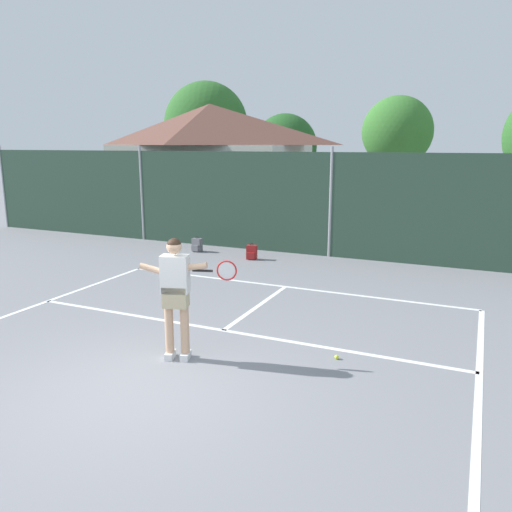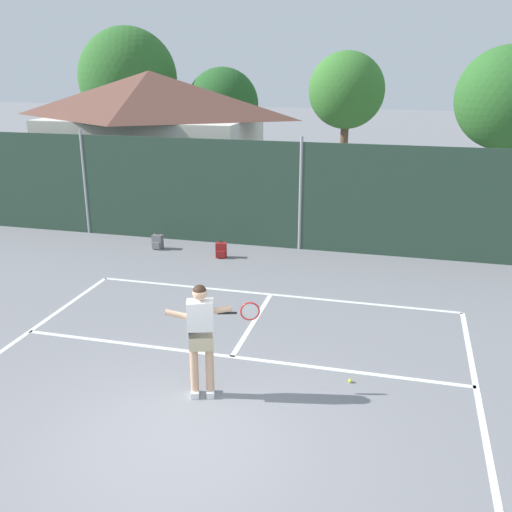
% 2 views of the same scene
% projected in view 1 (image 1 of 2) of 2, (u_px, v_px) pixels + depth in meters
% --- Properties ---
extents(ground_plane, '(120.00, 120.00, 0.00)m').
position_uv_depth(ground_plane, '(135.00, 393.00, 6.60)').
color(ground_plane, gray).
extents(court_markings, '(8.30, 11.10, 0.01)m').
position_uv_depth(court_markings, '(163.00, 373.00, 7.18)').
color(court_markings, white).
rests_on(court_markings, ground).
extents(chainlink_fence, '(26.09, 0.09, 3.11)m').
position_uv_depth(chainlink_fence, '(330.00, 205.00, 14.29)').
color(chainlink_fence, '#284233').
rests_on(chainlink_fence, ground).
extents(clubhouse_building, '(7.50, 4.51, 4.68)m').
position_uv_depth(clubhouse_building, '(211.00, 164.00, 19.79)').
color(clubhouse_building, silver).
rests_on(clubhouse_building, ground).
extents(treeline_backdrop, '(25.38, 4.30, 6.57)m').
position_uv_depth(treeline_backdrop, '(399.00, 133.00, 24.14)').
color(treeline_backdrop, brown).
rests_on(treeline_backdrop, ground).
extents(tennis_player, '(1.35, 0.59, 1.85)m').
position_uv_depth(tennis_player, '(176.00, 288.00, 7.43)').
color(tennis_player, silver).
rests_on(tennis_player, ground).
extents(tennis_ball, '(0.07, 0.07, 0.07)m').
position_uv_depth(tennis_ball, '(337.00, 357.00, 7.63)').
color(tennis_ball, '#CCE033').
rests_on(tennis_ball, ground).
extents(backpack_grey, '(0.29, 0.25, 0.46)m').
position_uv_depth(backpack_grey, '(197.00, 245.00, 15.22)').
color(backpack_grey, slate).
rests_on(backpack_grey, ground).
extents(backpack_red, '(0.31, 0.28, 0.46)m').
position_uv_depth(backpack_red, '(252.00, 253.00, 14.19)').
color(backpack_red, maroon).
rests_on(backpack_red, ground).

